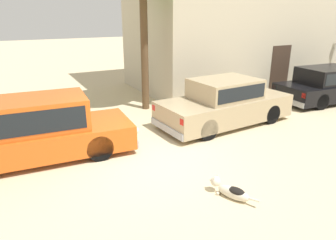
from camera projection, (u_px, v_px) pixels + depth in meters
ground_plane at (148, 161)px, 7.48m from camera, size 80.00×80.00×0.00m
parked_sedan_nearest at (31, 128)px, 7.39m from camera, size 4.91×2.08×1.53m
parked_sedan_second at (225, 102)px, 9.80m from camera, size 4.64×2.05×1.48m
parked_sedan_third at (330, 84)px, 12.41m from camera, size 4.81×2.10×1.39m
stray_dog_spotted at (230, 190)px, 5.97m from camera, size 0.50×1.05×0.37m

